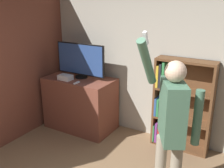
{
  "coord_description": "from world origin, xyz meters",
  "views": [
    {
      "loc": [
        1.35,
        -1.35,
        2.36
      ],
      "look_at": [
        -0.4,
        1.65,
        1.2
      ],
      "focal_mm": 42.0,
      "sensor_mm": 36.0,
      "label": 1
    }
  ],
  "objects_px": {
    "game_console": "(65,77)",
    "bookshelf": "(177,104)",
    "person": "(171,122)",
    "television": "(81,60)"
  },
  "relations": [
    {
      "from": "bookshelf",
      "to": "game_console",
      "type": "bearing_deg",
      "value": -166.23
    },
    {
      "from": "game_console",
      "to": "bookshelf",
      "type": "xyz_separation_m",
      "value": [
        1.88,
        0.46,
        -0.28
      ]
    },
    {
      "from": "television",
      "to": "game_console",
      "type": "relative_size",
      "value": 4.11
    },
    {
      "from": "game_console",
      "to": "television",
      "type": "bearing_deg",
      "value": 57.03
    },
    {
      "from": "television",
      "to": "bookshelf",
      "type": "bearing_deg",
      "value": 7.12
    },
    {
      "from": "television",
      "to": "game_console",
      "type": "bearing_deg",
      "value": -122.97
    },
    {
      "from": "game_console",
      "to": "person",
      "type": "xyz_separation_m",
      "value": [
        2.2,
        -0.86,
        0.06
      ]
    },
    {
      "from": "game_console",
      "to": "bookshelf",
      "type": "relative_size",
      "value": 0.16
    },
    {
      "from": "television",
      "to": "person",
      "type": "relative_size",
      "value": 0.48
    },
    {
      "from": "bookshelf",
      "to": "person",
      "type": "bearing_deg",
      "value": -76.64
    }
  ]
}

